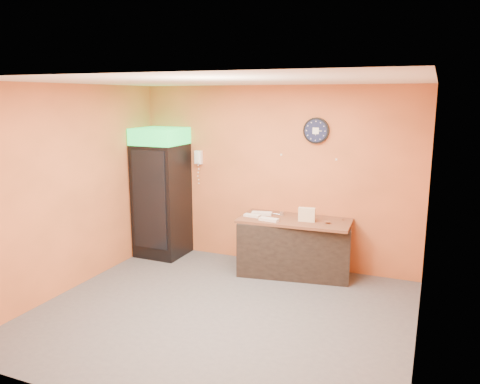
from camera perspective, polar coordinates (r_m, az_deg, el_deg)
The scene contains 15 objects.
floor at distance 5.98m, azimuth -2.29°, elevation -14.54°, with size 4.50×4.50×0.00m, color #47474C.
back_wall at distance 7.33m, azimuth 4.26°, elevation 1.89°, with size 4.50×0.02×2.80m, color #DD733E.
left_wall at distance 6.76m, azimuth -19.94°, elevation 0.39°, with size 0.02×4.00×2.80m, color #DD733E.
right_wall at distance 5.01m, azimuth 21.64°, elevation -3.51°, with size 0.02×4.00×2.80m, color #DD733E.
ceiling at distance 5.37m, azimuth -2.54°, elevation 13.37°, with size 4.50×4.00×0.02m, color white.
beverage_cooler at distance 7.83m, azimuth -9.66°, elevation -0.29°, with size 0.75×0.77×2.13m.
prep_counter at distance 7.11m, azimuth 6.67°, elevation -6.74°, with size 1.63×0.72×0.81m, color black.
wall_clock at distance 7.04m, azimuth 9.27°, elevation 7.39°, with size 0.39×0.06×0.39m.
wall_phone at distance 7.76m, azimuth -5.12°, elevation 4.23°, with size 0.12×0.11×0.22m.
butcher_paper at distance 6.98m, azimuth 6.75°, elevation -3.42°, with size 1.63×0.80×0.04m, color brown.
sub_roll_stack at distance 6.83m, azimuth 8.14°, elevation -2.75°, with size 0.25×0.11×0.20m.
wrapped_sandwich_left at distance 7.04m, azimuth 1.49°, elevation -2.90°, with size 0.25×0.10×0.04m, color silver.
wrapped_sandwich_mid at distance 6.83m, azimuth 3.54°, elevation -3.36°, with size 0.28×0.11×0.04m, color silver.
wrapped_sandwich_right at distance 7.16m, azimuth 2.67°, elevation -2.62°, with size 0.31×0.12×0.04m, color silver.
kitchen_tool at distance 7.15m, azimuth 5.12°, elevation -2.61°, with size 0.06×0.06×0.06m, color silver.
Camera 1 is at (2.29, -4.85, 2.64)m, focal length 35.00 mm.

